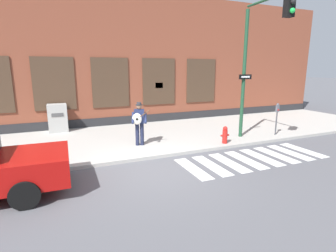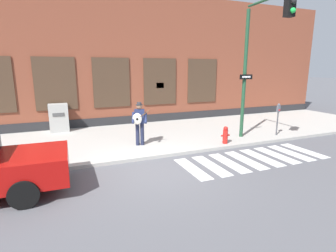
# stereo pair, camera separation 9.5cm
# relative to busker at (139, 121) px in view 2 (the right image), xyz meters

# --- Properties ---
(ground_plane) EXTENTS (160.00, 160.00, 0.00)m
(ground_plane) POSITION_rel_busker_xyz_m (-0.23, -2.39, -1.08)
(ground_plane) COLOR #56565B
(sidewalk) EXTENTS (28.00, 5.60, 0.12)m
(sidewalk) POSITION_rel_busker_xyz_m (-0.23, 1.37, -1.02)
(sidewalk) COLOR #ADAAA3
(sidewalk) RESTS_ON ground
(building_backdrop) EXTENTS (28.00, 4.06, 6.92)m
(building_backdrop) POSITION_rel_busker_xyz_m (-0.23, 6.17, 2.37)
(building_backdrop) COLOR brown
(building_backdrop) RESTS_ON ground
(crosswalk) EXTENTS (5.20, 1.90, 0.01)m
(crosswalk) POSITION_rel_busker_xyz_m (3.28, -2.73, -1.08)
(crosswalk) COLOR silver
(crosswalk) RESTS_ON ground
(busker) EXTENTS (0.72, 0.66, 1.69)m
(busker) POSITION_rel_busker_xyz_m (0.00, 0.00, 0.00)
(busker) COLOR #1E233D
(busker) RESTS_ON sidewalk
(traffic_light) EXTENTS (0.61, 2.57, 5.46)m
(traffic_light) POSITION_rel_busker_xyz_m (4.45, -1.34, 2.76)
(traffic_light) COLOR #1E472D
(traffic_light) RESTS_ON sidewalk
(parking_meter) EXTENTS (0.13, 0.11, 1.44)m
(parking_meter) POSITION_rel_busker_xyz_m (6.15, -0.82, -0.02)
(parking_meter) COLOR #47474C
(parking_meter) RESTS_ON sidewalk
(utility_box) EXTENTS (0.85, 0.65, 1.31)m
(utility_box) POSITION_rel_busker_xyz_m (-2.87, 3.72, -0.31)
(utility_box) COLOR #ADADA8
(utility_box) RESTS_ON sidewalk
(fire_hydrant) EXTENTS (0.38, 0.20, 0.70)m
(fire_hydrant) POSITION_rel_busker_xyz_m (3.23, -1.08, -0.62)
(fire_hydrant) COLOR red
(fire_hydrant) RESTS_ON sidewalk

